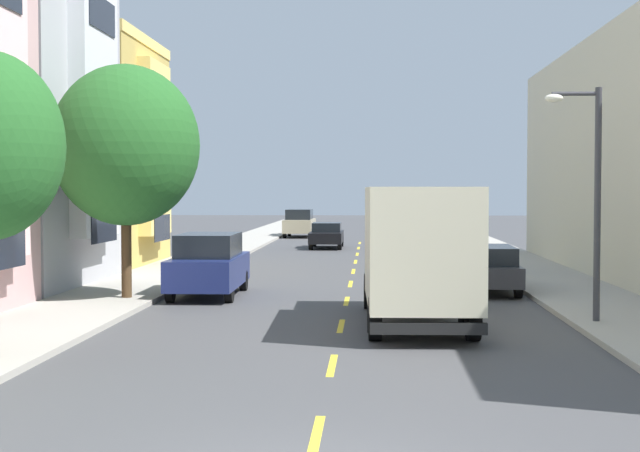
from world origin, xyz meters
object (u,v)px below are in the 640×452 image
parked_suv_silver (444,234)px  parked_suv_champagne (299,223)px  delivery_box_truck (416,247)px  street_lamp (590,183)px  parked_suv_navy (209,264)px  parked_wagon_charcoal (487,267)px  parked_hatchback_orange (427,228)px  street_tree_second (126,145)px  parked_hatchback_forest (463,255)px  moving_black_sedan (327,235)px

parked_suv_silver → parked_suv_champagne: (-8.76, 16.34, 0.00)m
delivery_box_truck → parked_suv_champagne: delivery_box_truck is taller
street_lamp → parked_suv_navy: street_lamp is taller
parked_wagon_charcoal → street_lamp: bearing=-78.3°
parked_wagon_charcoal → parked_hatchback_orange: bearing=90.0°
street_tree_second → parked_hatchback_forest: (10.67, 9.57, -3.81)m
parked_suv_silver → parked_wagon_charcoal: 18.27m
parked_suv_navy → moving_black_sedan: (2.48, 23.84, -0.24)m
street_tree_second → parked_suv_silver: bearing=63.1°
street_tree_second → parked_hatchback_orange: size_ratio=1.68×
parked_suv_navy → parked_suv_champagne: (-0.02, 36.10, 0.00)m
parked_hatchback_orange → parked_hatchback_forest: (-0.12, -24.83, 0.00)m
parked_hatchback_orange → parked_suv_silver: size_ratio=0.84×
street_tree_second → delivery_box_truck: size_ratio=0.89×
parked_hatchback_orange → parked_suv_silver: (0.08, -12.97, 0.23)m
parked_wagon_charcoal → parked_hatchback_forest: (-0.13, 6.41, -0.05)m
delivery_box_truck → parked_wagon_charcoal: 7.80m
parked_suv_silver → parked_hatchback_forest: parked_suv_silver is taller
street_tree_second → moving_black_sedan: size_ratio=1.50×
delivery_box_truck → parked_suv_silver: delivery_box_truck is taller
delivery_box_truck → street_lamp: bearing=-0.8°
parked_suv_silver → parked_wagon_charcoal: parked_suv_silver is taller
parked_suv_champagne → moving_black_sedan: bearing=-78.5°
parked_hatchback_orange → moving_black_sedan: 10.83m
parked_hatchback_forest → moving_black_sedan: parked_hatchback_forest is taller
parked_hatchback_orange → parked_suv_navy: parked_suv_navy is taller
street_lamp → parked_suv_champagne: size_ratio=1.15×
parked_hatchback_orange → parked_suv_navy: 33.86m
parked_hatchback_orange → parked_hatchback_forest: size_ratio=1.00×
parked_wagon_charcoal → parked_suv_silver: bearing=89.8°
parked_hatchback_orange → parked_suv_navy: size_ratio=0.83×
delivery_box_truck → parked_hatchback_forest: size_ratio=1.88×
street_tree_second → moving_black_sedan: street_tree_second is taller
parked_wagon_charcoal → parked_suv_champagne: size_ratio=0.98×
parked_hatchback_orange → moving_black_sedan: parked_hatchback_orange is taller
street_lamp → parked_suv_navy: (-10.20, 5.84, -2.45)m
delivery_box_truck → parked_suv_navy: bearing=136.4°
delivery_box_truck → parked_hatchback_orange: size_ratio=1.89×
parked_suv_silver → parked_suv_navy: (-8.74, -19.76, 0.00)m
parked_hatchback_orange → parked_wagon_charcoal: (0.01, -31.24, 0.05)m
parked_wagon_charcoal → parked_hatchback_forest: same height
parked_hatchback_orange → parked_suv_silver: 12.97m
street_tree_second → parked_suv_navy: (2.12, 1.67, -3.58)m
parked_suv_champagne → parked_hatchback_forest: bearing=-73.1°
street_lamp → delivery_box_truck: bearing=179.2°
delivery_box_truck → parked_suv_champagne: 42.34m
street_tree_second → parked_hatchback_forest: 14.83m
street_tree_second → moving_black_sedan: bearing=79.8°
parked_wagon_charcoal → parked_suv_navy: size_ratio=0.98×
parked_suv_champagne → moving_black_sedan: parked_suv_champagne is taller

